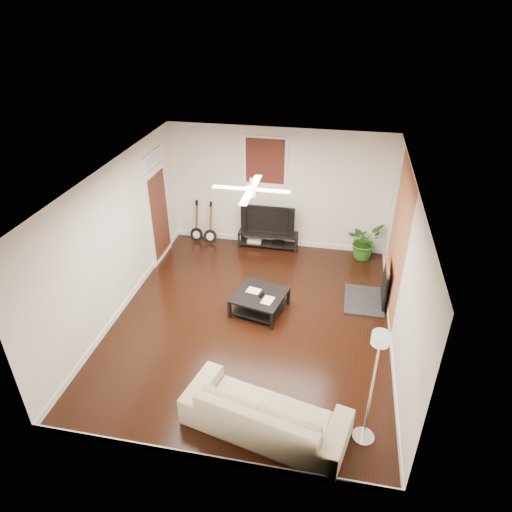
{
  "coord_description": "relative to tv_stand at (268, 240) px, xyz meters",
  "views": [
    {
      "loc": [
        1.38,
        -6.59,
        5.36
      ],
      "look_at": [
        0.0,
        0.4,
        1.15
      ],
      "focal_mm": 32.15,
      "sensor_mm": 36.0,
      "label": 1
    }
  ],
  "objects": [
    {
      "name": "sofa",
      "position": [
        0.85,
        -5.11,
        0.14
      ],
      "size": [
        2.42,
        1.39,
        0.67
      ],
      "primitive_type": "imported",
      "rotation": [
        0.0,
        0.0,
        2.91
      ],
      "color": "#C5AA94",
      "rests_on": "floor"
    },
    {
      "name": "potted_plant",
      "position": [
        2.19,
        -0.05,
        0.23
      ],
      "size": [
        0.98,
        1.0,
        0.84
      ],
      "primitive_type": "imported",
      "rotation": [
        0.0,
        0.0,
        0.93
      ],
      "color": "#29611B",
      "rests_on": "floor"
    },
    {
      "name": "door_left",
      "position": [
        -2.28,
        -0.88,
        1.06
      ],
      "size": [
        0.08,
        1.0,
        2.5
      ],
      "primitive_type": "cube",
      "color": "white",
      "rests_on": "wall_left"
    },
    {
      "name": "room",
      "position": [
        0.18,
        -2.78,
        1.21
      ],
      "size": [
        5.01,
        6.01,
        2.81
      ],
      "color": "black",
      "rests_on": "ground"
    },
    {
      "name": "tv_stand",
      "position": [
        0.0,
        0.0,
        0.0
      ],
      "size": [
        1.38,
        0.37,
        0.39
      ],
      "primitive_type": "cube",
      "color": "black",
      "rests_on": "floor"
    },
    {
      "name": "tv",
      "position": [
        0.0,
        0.02,
        0.55
      ],
      "size": [
        1.24,
        0.16,
        0.71
      ],
      "primitive_type": "imported",
      "color": "black",
      "rests_on": "tv_stand"
    },
    {
      "name": "brick_accent",
      "position": [
        2.67,
        -1.78,
        1.21
      ],
      "size": [
        0.02,
        2.2,
        2.8
      ],
      "primitive_type": "cube",
      "color": "#B45F3A",
      "rests_on": "floor"
    },
    {
      "name": "ceiling_fan",
      "position": [
        0.18,
        -2.78,
        2.41
      ],
      "size": [
        1.24,
        1.24,
        0.32
      ],
      "primitive_type": null,
      "color": "white",
      "rests_on": "ceiling"
    },
    {
      "name": "window_back",
      "position": [
        -0.12,
        0.19,
        1.76
      ],
      "size": [
        1.0,
        0.06,
        1.3
      ],
      "primitive_type": "cube",
      "color": "#401111",
      "rests_on": "wall_back"
    },
    {
      "name": "guitar_right",
      "position": [
        -1.4,
        -0.06,
        0.32
      ],
      "size": [
        0.33,
        0.24,
        1.02
      ],
      "primitive_type": null,
      "rotation": [
        0.0,
        0.0,
        -0.06
      ],
      "color": "black",
      "rests_on": "floor"
    },
    {
      "name": "floor_lamp",
      "position": [
        2.2,
        -5.01,
        0.74
      ],
      "size": [
        0.37,
        0.37,
        1.86
      ],
      "primitive_type": null,
      "rotation": [
        0.0,
        0.0,
        -0.23
      ],
      "color": "silver",
      "rests_on": "floor"
    },
    {
      "name": "fireplace",
      "position": [
        2.38,
        -1.78,
        0.27
      ],
      "size": [
        0.8,
        1.1,
        0.92
      ],
      "primitive_type": "cube",
      "color": "black",
      "rests_on": "floor"
    },
    {
      "name": "coffee_table",
      "position": [
        0.27,
        -2.47,
        -0.0
      ],
      "size": [
        1.08,
        1.08,
        0.38
      ],
      "primitive_type": "cube",
      "rotation": [
        0.0,
        0.0,
        -0.23
      ],
      "color": "black",
      "rests_on": "floor"
    },
    {
      "name": "guitar_left",
      "position": [
        -1.75,
        -0.03,
        0.32
      ],
      "size": [
        0.35,
        0.27,
        1.02
      ],
      "primitive_type": null,
      "rotation": [
        0.0,
        0.0,
        -0.17
      ],
      "color": "black",
      "rests_on": "floor"
    }
  ]
}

